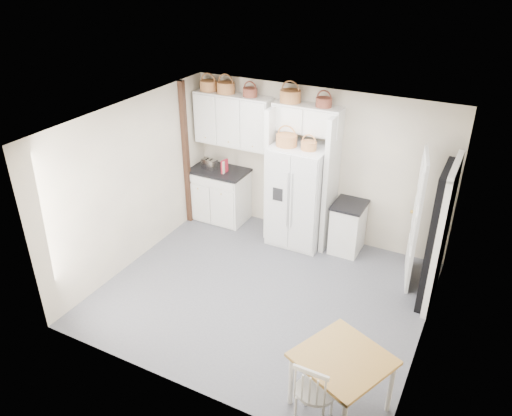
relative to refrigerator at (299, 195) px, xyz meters
The scene contains 29 objects.
floor 1.83m from the refrigerator, 84.65° to the right, with size 4.50×4.50×0.00m, color #484953.
ceiling 2.36m from the refrigerator, 84.65° to the right, with size 4.50×4.50×0.00m, color white.
wall_back 0.60m from the refrigerator, 69.43° to the left, with size 4.50×4.50×0.00m, color #B2A593.
wall_left 2.67m from the refrigerator, 142.69° to the right, with size 4.00×4.00×0.00m, color #B2A593.
wall_right 2.92m from the refrigerator, 33.69° to the right, with size 4.00×4.00×0.00m, color #B2A593.
refrigerator is the anchor object (origin of this frame).
base_cab_left 1.66m from the refrigerator, behind, with size 1.02×0.64×0.94m, color silver.
base_cab_right 0.97m from the refrigerator, ahead, with size 0.47×0.57×0.83m, color silver.
dining_table 3.58m from the refrigerator, 59.35° to the right, with size 0.88×0.88×0.73m, color #A8752F.
windsor_chair 3.75m from the refrigerator, 64.14° to the right, with size 0.43×0.39×0.88m, color silver.
counter_left 1.61m from the refrigerator, behind, with size 1.06×0.69×0.04m, color black.
counter_right 0.86m from the refrigerator, ahead, with size 0.51×0.60×0.04m, color black.
toaster 1.77m from the refrigerator, behind, with size 0.27×0.16×0.19m, color silver.
cookbook_red 1.45m from the refrigerator, behind, with size 0.03×0.16×0.24m, color maroon.
cookbook_cream 1.45m from the refrigerator, behind, with size 0.03×0.15×0.23m, color beige.
basket_upper_a 2.42m from the refrigerator, behind, with size 0.30×0.30×0.17m, color #945629.
basket_upper_b 2.17m from the refrigerator, behind, with size 0.31×0.31×0.18m, color #945629.
basket_upper_c 1.87m from the refrigerator, 167.39° to the left, with size 0.24×0.24×0.14m, color #562621.
basket_bridge_a 1.62m from the refrigerator, 143.43° to the left, with size 0.34×0.34×0.19m, color #945629.
basket_bridge_b 1.59m from the refrigerator, 42.23° to the left, with size 0.25×0.25×0.14m, color #562621.
basket_fridge_a 0.99m from the refrigerator, 154.22° to the right, with size 0.34×0.34×0.18m, color #945629.
basket_fridge_b 0.96m from the refrigerator, 30.43° to the right, with size 0.25×0.25×0.14m, color #945629.
upper_cabinet 1.71m from the refrigerator, behind, with size 1.40×0.34×0.90m, color silver.
bridge_cabinet 1.27m from the refrigerator, 90.00° to the left, with size 1.12×0.34×0.45m, color silver.
fridge_panel_left 0.59m from the refrigerator, 168.93° to the left, with size 0.08×0.60×2.30m, color silver.
fridge_panel_right 0.59m from the refrigerator, 11.07° to the left, with size 0.08×0.60×2.30m, color silver.
trim_post 2.11m from the refrigerator, behind, with size 0.09×0.09×2.60m, color #3F2413.
doorway_void 2.39m from the refrigerator, 14.57° to the right, with size 0.18×0.85×2.05m, color black.
door_slab 1.97m from the refrigerator, ahead, with size 0.80×0.04×2.05m, color white.
Camera 1 is at (2.62, -5.32, 4.58)m, focal length 35.00 mm.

